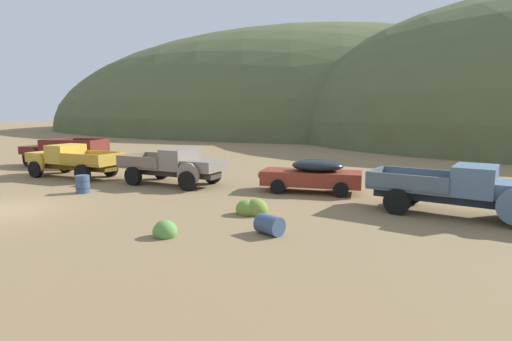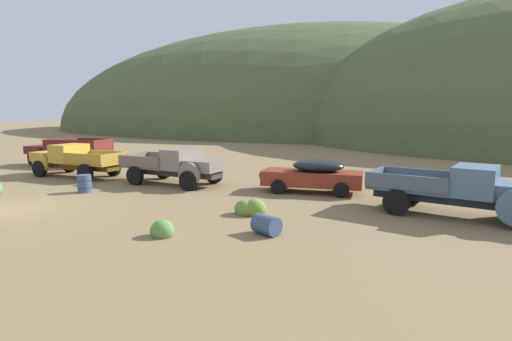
# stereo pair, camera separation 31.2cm
# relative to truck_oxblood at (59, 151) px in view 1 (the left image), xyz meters

# --- Properties ---
(ground_plane) EXTENTS (300.00, 300.00, 0.00)m
(ground_plane) POSITION_rel_truck_oxblood_xyz_m (10.13, -9.52, -1.03)
(ground_plane) COLOR olive
(hill_far_left) EXTENTS (118.23, 82.63, 42.09)m
(hill_far_left) POSITION_rel_truck_oxblood_xyz_m (-12.32, 65.11, -1.03)
(hill_far_left) COLOR #4C5633
(hill_far_left) RESTS_ON ground
(truck_oxblood) EXTENTS (6.21, 3.80, 1.91)m
(truck_oxblood) POSITION_rel_truck_oxblood_xyz_m (0.00, 0.00, 0.00)
(truck_oxblood) COLOR black
(truck_oxblood) RESTS_ON ground
(truck_faded_yellow) EXTENTS (6.17, 2.78, 1.89)m
(truck_faded_yellow) POSITION_rel_truck_oxblood_xyz_m (4.80, -2.79, -0.04)
(truck_faded_yellow) COLOR brown
(truck_faded_yellow) RESTS_ON ground
(truck_primer_gray) EXTENTS (5.73, 2.81, 1.89)m
(truck_primer_gray) POSITION_rel_truck_oxblood_xyz_m (12.37, -1.72, -0.04)
(truck_primer_gray) COLOR #3D322D
(truck_primer_gray) RESTS_ON ground
(car_rust_red) EXTENTS (5.13, 2.81, 1.57)m
(car_rust_red) POSITION_rel_truck_oxblood_xyz_m (18.93, -0.17, -0.22)
(car_rust_red) COLOR maroon
(car_rust_red) RESTS_ON ground
(truck_chalk_blue) EXTENTS (6.26, 2.67, 1.89)m
(truck_chalk_blue) POSITION_rel_truck_oxblood_xyz_m (25.77, -1.64, -0.02)
(truck_chalk_blue) COLOR #262D39
(truck_chalk_blue) RESTS_ON ground
(oil_drum_spare) EXTENTS (0.67, 0.67, 0.84)m
(oil_drum_spare) POSITION_rel_truck_oxblood_xyz_m (9.79, -5.61, -0.61)
(oil_drum_spare) COLOR #384C6B
(oil_drum_spare) RESTS_ON ground
(oil_drum_tipped) EXTENTS (0.96, 0.82, 0.61)m
(oil_drum_tipped) POSITION_rel_truck_oxblood_xyz_m (20.46, -7.08, -0.73)
(oil_drum_tipped) COLOR #384C6B
(oil_drum_tipped) RESTS_ON ground
(bush_front_right) EXTENTS (0.77, 0.68, 0.66)m
(bush_front_right) POSITION_rel_truck_oxblood_xyz_m (17.78, -8.87, -0.86)
(bush_front_right) COLOR #5B8E42
(bush_front_right) RESTS_ON ground
(bush_lone_scrub) EXTENTS (1.20, 0.91, 0.77)m
(bush_lone_scrub) POSITION_rel_truck_oxblood_xyz_m (18.74, -5.20, -0.83)
(bush_lone_scrub) COLOR olive
(bush_lone_scrub) RESTS_ON ground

